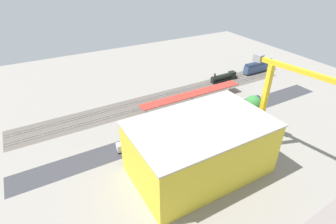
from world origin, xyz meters
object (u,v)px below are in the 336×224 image
object	(u,v)px
platform_canopy_near	(192,94)
box_truck_0	(130,145)
parked_car_2	(236,105)
traffic_light	(150,138)
street_tree_2	(200,120)
street_tree_0	(169,132)
parked_car_5	(199,117)
street_tree_1	(211,117)
parked_car_7	(167,126)
street_tree_3	(253,103)
parked_car_4	(211,112)
locomotive	(225,77)
parked_car_1	(246,102)
parked_car_6	(183,121)
passenger_coach	(259,66)
tower_crane	(271,101)
parked_car_0	(257,98)
parked_car_3	(223,109)
construction_building	(200,148)

from	to	relation	value
platform_canopy_near	box_truck_0	distance (m)	38.90
parked_car_2	traffic_light	bearing A→B (deg)	10.48
street_tree_2	street_tree_0	bearing A→B (deg)	0.48
platform_canopy_near	parked_car_5	xyz separation A→B (m)	(5.00, 12.21, -3.20)
street_tree_1	parked_car_7	bearing A→B (deg)	-28.40
street_tree_3	street_tree_1	bearing A→B (deg)	-0.94
parked_car_4	box_truck_0	xyz separation A→B (m)	(36.33, 5.02, 0.94)
parked_car_4	parked_car_7	size ratio (longest dim) A/B	1.02
locomotive	parked_car_1	bearing A→B (deg)	72.49
platform_canopy_near	parked_car_6	bearing A→B (deg)	45.12
passenger_coach	parked_car_7	distance (m)	72.09
platform_canopy_near	tower_crane	xyz separation A→B (m)	(-1.88, 37.46, 14.07)
parked_car_0	parked_car_6	bearing A→B (deg)	0.22
platform_canopy_near	traffic_light	size ratio (longest dim) A/B	6.84
parked_car_0	parked_car_2	size ratio (longest dim) A/B	1.14
parked_car_5	parked_car_7	world-z (taller)	parked_car_7
parked_car_1	parked_car_0	bearing A→B (deg)	-178.36
parked_car_3	parked_car_6	world-z (taller)	parked_car_6
parked_car_6	street_tree_1	distance (m)	10.85
parked_car_4	street_tree_2	size ratio (longest dim) A/B	0.55
parked_car_3	box_truck_0	bearing A→B (deg)	6.71
parked_car_2	street_tree_0	bearing A→B (deg)	12.70
parked_car_1	parked_car_6	distance (m)	31.31
box_truck_0	street_tree_3	world-z (taller)	street_tree_3
parked_car_0	tower_crane	world-z (taller)	tower_crane
parked_car_3	street_tree_1	size ratio (longest dim) A/B	0.53
parked_car_0	street_tree_1	bearing A→B (deg)	13.87
locomotive	traffic_light	distance (m)	64.40
box_truck_0	street_tree_1	xyz separation A→B (m)	(-30.28, 2.49, 2.88)
parked_car_4	construction_building	world-z (taller)	construction_building
parked_car_4	traffic_light	bearing A→B (deg)	15.27
parked_car_1	street_tree_3	bearing A→B (deg)	60.31
locomotive	box_truck_0	world-z (taller)	locomotive
parked_car_7	parked_car_1	bearing A→B (deg)	-179.97
tower_crane	traffic_light	world-z (taller)	tower_crane
street_tree_2	street_tree_3	bearing A→B (deg)	-178.72
passenger_coach	parked_car_3	size ratio (longest dim) A/B	4.61
construction_building	street_tree_3	size ratio (longest dim) A/B	4.70
platform_canopy_near	parked_car_7	size ratio (longest dim) A/B	10.50
parked_car_1	traffic_light	world-z (taller)	traffic_light
locomotive	street_tree_1	distance (m)	44.12
passenger_coach	parked_car_2	xyz separation A→B (m)	(35.93, 23.39, -2.45)
locomotive	street_tree_1	size ratio (longest dim) A/B	2.06
platform_canopy_near	locomotive	bearing A→B (deg)	-157.13
platform_canopy_near	street_tree_1	xyz separation A→B (m)	(4.80, 19.18, 0.70)
platform_canopy_near	construction_building	xyz separation A→B (m)	(21.06, 35.27, 4.00)
platform_canopy_near	street_tree_0	world-z (taller)	street_tree_0
locomotive	parked_car_0	distance (m)	22.98
parked_car_4	construction_building	size ratio (longest dim) A/B	0.12
parked_car_3	parked_car_7	bearing A→B (deg)	0.14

